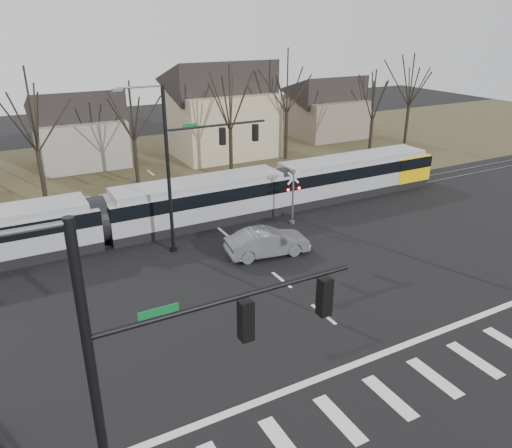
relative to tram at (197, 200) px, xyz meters
name	(u,v)px	position (x,y,z in m)	size (l,w,h in m)	color
ground	(349,335)	(0.88, -16.00, -1.74)	(140.00, 140.00, 0.00)	black
grass_verge	(144,168)	(0.88, 16.00, -1.73)	(140.00, 28.00, 0.01)	#38331E
crosswalk	(413,387)	(0.88, -20.00, -1.73)	(27.00, 2.60, 0.01)	silver
stop_line	(375,356)	(0.88, -17.80, -1.73)	(28.00, 0.35, 0.01)	silver
lane_dashes	(210,221)	(0.88, 0.00, -1.73)	(0.18, 30.00, 0.01)	silver
rail_pair	(211,222)	(0.88, -0.20, -1.71)	(90.00, 1.52, 0.06)	#59595E
tram	(197,200)	(0.00, 0.00, 0.00)	(42.12, 3.13, 3.19)	gray
sedan	(267,242)	(1.78, -6.81, -0.89)	(5.35, 2.53, 1.69)	#5A5E63
signal_pole_near_left	(169,388)	(-9.53, -22.00, 3.96)	(9.28, 0.44, 10.20)	black
signal_pole_far	(193,160)	(-1.53, -3.50, 3.96)	(9.28, 0.44, 10.20)	black
rail_crossing_signal	(293,198)	(5.88, -3.21, 0.15)	(1.08, 0.36, 4.00)	#59595B
tree_row	(183,125)	(2.88, 10.00, 3.26)	(59.20, 7.20, 10.00)	black
house_b	(79,125)	(-4.12, 20.00, 2.23)	(8.64, 7.56, 7.65)	gray
house_c	(222,105)	(9.88, 17.00, 3.49)	(10.80, 8.64, 10.10)	tan
house_d	(327,104)	(24.88, 19.00, 2.23)	(8.64, 7.56, 7.65)	#6C5B50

